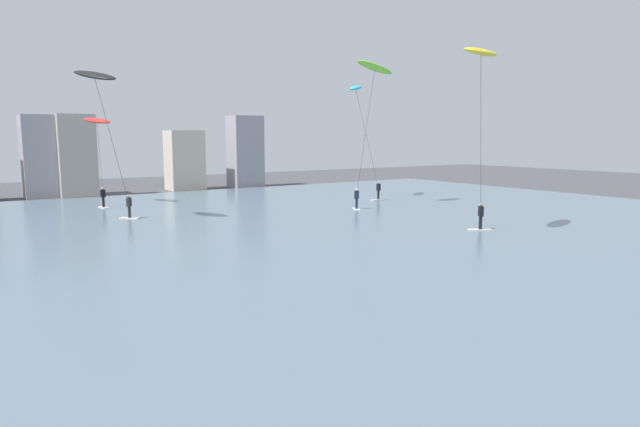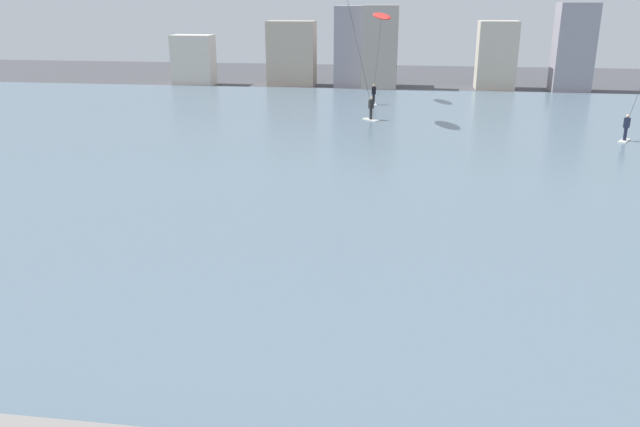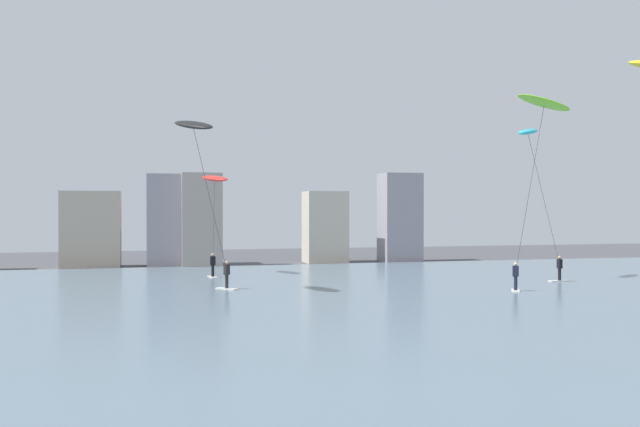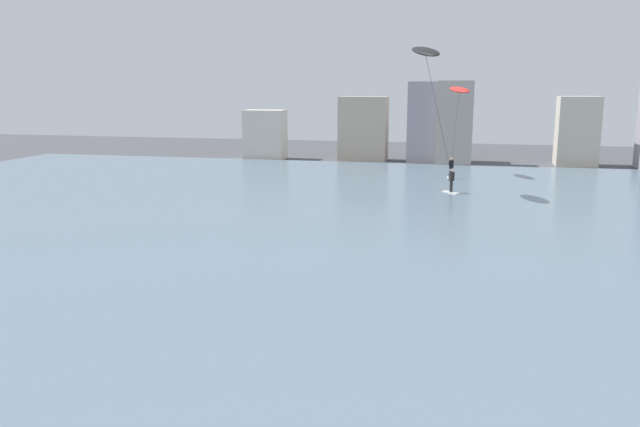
% 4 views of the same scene
% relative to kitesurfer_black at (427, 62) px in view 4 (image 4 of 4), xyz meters
% --- Properties ---
extents(water_bay, '(84.00, 52.00, 0.10)m').
position_rel_kitesurfer_black_xyz_m(water_bay, '(0.87, -8.92, -8.79)').
color(water_bay, slate).
rests_on(water_bay, ground).
extents(far_shore_buildings, '(40.30, 4.87, 7.99)m').
position_rel_kitesurfer_black_xyz_m(far_shore_buildings, '(2.16, 19.20, -5.35)').
color(far_shore_buildings, beige).
rests_on(far_shore_buildings, ground).
extents(kitesurfer_black, '(3.98, 3.79, 9.99)m').
position_rel_kitesurfer_black_xyz_m(kitesurfer_black, '(0.00, 0.00, 0.00)').
color(kitesurfer_black, silver).
rests_on(kitesurfer_black, water_bay).
extents(kitesurfer_red, '(2.28, 4.83, 7.29)m').
position_rel_kitesurfer_black_xyz_m(kitesurfer_red, '(1.91, 10.09, -2.44)').
color(kitesurfer_red, silver).
rests_on(kitesurfer_red, water_bay).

